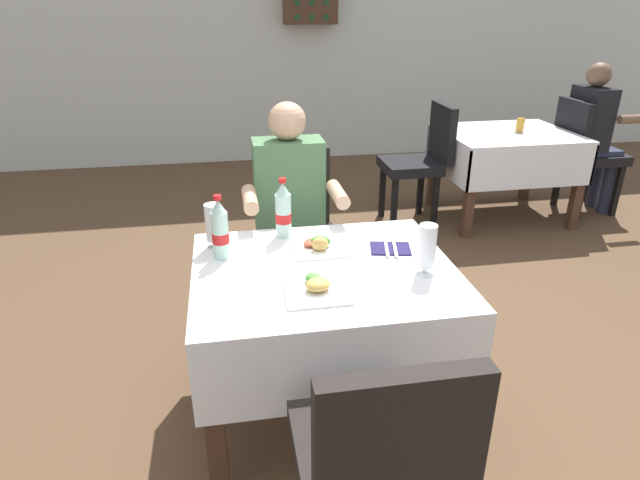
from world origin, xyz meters
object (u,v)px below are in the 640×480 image
Objects in this scene: cola_bottle_secondary at (220,231)px; background_table_tumbler at (520,125)px; chair_far_diner_seat at (297,229)px; seated_diner_far at (291,210)px; main_dining_table at (324,305)px; beer_glass_middle at (427,249)px; background_chair_left at (421,157)px; plate_far_diner at (319,245)px; plate_near_camera at (316,287)px; beer_glass_left at (214,225)px; napkin_cutlery_set at (390,248)px; background_dining_table at (505,153)px; chair_near_camera_side at (379,460)px; cola_bottle_primary at (283,211)px; background_patron at (594,131)px; background_chair_right at (585,149)px; wall_bottle_rack at (310,3)px.

cola_bottle_secondary is 3.09m from background_table_tumbler.
seated_diner_far is (-0.05, -0.11, 0.16)m from chair_far_diner_seat.
beer_glass_middle is (0.38, -0.12, 0.28)m from main_dining_table.
background_chair_left reaches higher than beer_glass_middle.
plate_far_diner is 0.85× the size of cola_bottle_secondary.
plate_far_diner is (0.01, -0.65, 0.20)m from chair_far_diner_seat.
cola_bottle_secondary is at bearing 133.84° from plate_near_camera.
seated_diner_far reaches higher than cola_bottle_secondary.
plate_far_diner is (0.07, 0.36, 0.00)m from plate_near_camera.
seated_diner_far is 6.31× the size of beer_glass_left.
background_dining_table is (1.60, 1.99, -0.18)m from napkin_cutlery_set.
seated_diner_far is 0.55m from plate_far_diner.
background_dining_table is (1.98, 2.30, -0.19)m from plate_near_camera.
chair_far_diner_seat is 1.00× the size of chair_near_camera_side.
background_table_tumbler is (2.00, 1.27, 0.23)m from chair_far_diner_seat.
plate_near_camera is 0.87× the size of cola_bottle_primary.
background_patron is at bearing 47.64° from chair_near_camera_side.
seated_diner_far is at bearing -131.53° from background_chair_left.
chair_far_diner_seat is 4.05× the size of plate_near_camera.
beer_glass_middle is 0.76× the size of cola_bottle_secondary.
plate_near_camera is at bearing -171.91° from beer_glass_middle.
seated_diner_far is 4.57× the size of cola_bottle_primary.
background_table_tumbler is at bearing 43.95° from plate_far_diner.
main_dining_table is at bearing -23.18° from cola_bottle_secondary.
main_dining_table is at bearing 162.81° from beer_glass_middle.
seated_diner_far is 0.70m from napkin_cutlery_set.
plate_near_camera is 0.87× the size of cola_bottle_secondary.
background_chair_right is (2.64, 2.95, 0.00)m from chair_near_camera_side.
seated_diner_far is 1.87m from background_chair_left.
plate_far_diner is 0.24× the size of background_chair_right.
chair_far_diner_seat is at bearing 90.00° from main_dining_table.
wall_bottle_rack is (0.60, 3.97, 0.93)m from plate_far_diner.
beer_glass_left is (-0.43, 1.11, 0.28)m from chair_near_camera_side.
seated_diner_far is 0.95m from beer_glass_middle.
seated_diner_far is 2.25× the size of wall_bottle_rack.
cola_bottle_secondary reaches higher than background_chair_right.
background_chair_left is 2.40m from wall_bottle_rack.
main_dining_table is 0.26m from plate_far_diner.
wall_bottle_rack is at bearing 81.11° from plate_near_camera.
plate_far_diner is 0.43m from cola_bottle_secondary.
background_dining_table is 0.79m from background_patron.
seated_diner_far is 4.57× the size of cola_bottle_secondary.
cola_bottle_primary is 2.51× the size of background_table_tumbler.
chair_far_diner_seat is at bearing 86.38° from plate_near_camera.
chair_far_diner_seat is (0.00, 0.83, -0.00)m from main_dining_table.
wall_bottle_rack is (0.23, 4.27, 0.84)m from beer_glass_middle.
chair_far_diner_seat and background_chair_right have the same top height.
background_chair_right is (2.64, 2.12, -0.00)m from main_dining_table.
chair_far_diner_seat is 3.56m from wall_bottle_rack.
plate_near_camera is at bearing -130.73° from background_dining_table.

